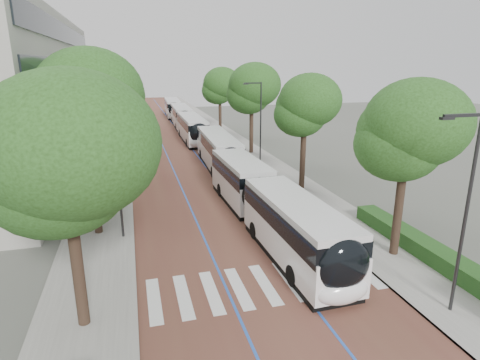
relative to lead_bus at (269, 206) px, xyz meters
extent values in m
plane|color=#51544C|center=(-2.35, -6.73, -1.63)|extent=(160.00, 160.00, 0.00)
cube|color=brown|center=(-2.35, 33.27, -1.62)|extent=(11.00, 140.00, 0.02)
cube|color=gray|center=(-9.85, 33.27, -1.57)|extent=(4.00, 140.00, 0.12)
cube|color=gray|center=(5.15, 33.27, -1.57)|extent=(4.00, 140.00, 0.12)
cube|color=gray|center=(-7.95, 33.27, -1.57)|extent=(0.20, 140.00, 0.14)
cube|color=gray|center=(3.25, 33.27, -1.57)|extent=(0.20, 140.00, 0.14)
cube|color=silver|center=(-7.15, -5.73, -1.60)|extent=(0.55, 3.60, 0.01)
cube|color=silver|center=(-5.90, -5.73, -1.60)|extent=(0.55, 3.60, 0.01)
cube|color=silver|center=(-4.65, -5.73, -1.60)|extent=(0.55, 3.60, 0.01)
cube|color=silver|center=(-3.40, -5.73, -1.60)|extent=(0.55, 3.60, 0.01)
cube|color=silver|center=(-2.15, -5.73, -1.60)|extent=(0.55, 3.60, 0.01)
cube|color=silver|center=(-0.90, -5.73, -1.60)|extent=(0.55, 3.60, 0.01)
cube|color=silver|center=(0.35, -5.73, -1.60)|extent=(0.55, 3.60, 0.01)
cube|color=silver|center=(1.60, -5.73, -1.60)|extent=(0.55, 3.60, 0.01)
cube|color=silver|center=(2.85, -5.73, -1.60)|extent=(0.55, 3.60, 0.01)
cube|color=blue|center=(-3.95, 33.27, -1.60)|extent=(0.12, 126.00, 0.01)
cube|color=blue|center=(-0.75, 33.27, -1.60)|extent=(0.12, 126.00, 0.01)
cube|color=black|center=(-12.80, 21.27, 1.37)|extent=(0.12, 38.00, 1.60)
cube|color=black|center=(-12.80, 21.27, 4.57)|extent=(0.12, 38.00, 1.60)
cube|color=black|center=(-12.80, 21.27, 7.77)|extent=(0.12, 38.00, 1.60)
cube|color=black|center=(-12.80, 21.27, 10.77)|extent=(0.12, 38.00, 1.60)
cube|color=#1A4919|center=(6.75, -6.73, -1.11)|extent=(1.20, 14.00, 0.80)
cylinder|color=#28282A|center=(4.45, -9.73, 2.49)|extent=(0.14, 0.14, 8.00)
cube|color=#28282A|center=(3.65, -9.73, 6.39)|extent=(1.70, 0.12, 0.12)
cube|color=#28282A|center=(2.95, -9.73, 6.31)|extent=(0.50, 0.20, 0.10)
cylinder|color=#28282A|center=(4.45, 15.27, 2.49)|extent=(0.14, 0.14, 8.00)
cube|color=#28282A|center=(3.65, 15.27, 6.39)|extent=(1.70, 0.12, 0.12)
cube|color=#28282A|center=(2.95, 15.27, 6.31)|extent=(0.50, 0.20, 0.10)
cylinder|color=#28282A|center=(-8.45, 1.27, 2.49)|extent=(0.14, 0.14, 8.00)
cylinder|color=black|center=(-9.85, -6.73, 0.68)|extent=(0.44, 0.44, 4.63)
ellipsoid|color=#1F4014|center=(-9.85, -6.73, 4.89)|extent=(6.06, 6.06, 5.15)
cylinder|color=black|center=(-9.85, 2.27, 1.08)|extent=(0.44, 0.44, 5.42)
ellipsoid|color=#1F4014|center=(-9.85, 2.27, 6.00)|extent=(5.71, 5.71, 4.86)
cylinder|color=black|center=(-9.85, 11.27, 0.79)|extent=(0.44, 0.44, 4.83)
ellipsoid|color=#1F4014|center=(-9.85, 11.27, 5.18)|extent=(6.49, 6.49, 5.52)
cylinder|color=black|center=(-9.85, 21.27, 0.98)|extent=(0.44, 0.44, 5.21)
ellipsoid|color=#1F4014|center=(-9.85, 21.27, 5.71)|extent=(5.68, 5.68, 4.83)
cylinder|color=black|center=(-9.85, 33.27, 0.74)|extent=(0.44, 0.44, 4.74)
ellipsoid|color=#1F4014|center=(-9.85, 33.27, 5.05)|extent=(5.47, 5.47, 4.65)
cylinder|color=black|center=(-9.85, 48.27, 0.82)|extent=(0.44, 0.44, 4.90)
ellipsoid|color=#1F4014|center=(-9.85, 48.27, 5.28)|extent=(6.00, 6.00, 5.10)
cylinder|color=black|center=(5.35, -4.73, 0.65)|extent=(0.44, 0.44, 4.56)
ellipsoid|color=#1F4014|center=(5.35, -4.73, 4.80)|extent=(5.04, 5.04, 4.28)
cylinder|color=black|center=(5.35, 7.27, 0.68)|extent=(0.44, 0.44, 4.61)
ellipsoid|color=#1F4014|center=(5.35, 7.27, 4.87)|extent=(4.78, 4.78, 4.06)
cylinder|color=black|center=(5.35, 21.27, 0.84)|extent=(0.44, 0.44, 4.93)
ellipsoid|color=#1F4014|center=(5.35, 21.27, 5.31)|extent=(5.66, 5.66, 4.81)
cylinder|color=black|center=(5.35, 37.27, 0.65)|extent=(0.44, 0.44, 4.56)
ellipsoid|color=#1F4014|center=(5.35, 37.27, 4.80)|extent=(5.44, 5.44, 4.62)
cylinder|color=black|center=(-0.04, 1.30, 0.15)|extent=(2.32, 0.96, 2.30)
cube|color=white|center=(0.10, -3.83, -0.37)|extent=(2.75, 9.42, 1.82)
cube|color=black|center=(0.10, -3.83, 0.77)|extent=(2.79, 9.24, 0.97)
cube|color=silver|center=(0.10, -3.83, 1.42)|extent=(2.70, 9.24, 0.31)
cube|color=black|center=(0.10, -3.83, -1.45)|extent=(2.69, 9.05, 0.35)
cube|color=white|center=(-0.15, 5.62, -0.37)|extent=(2.71, 7.81, 1.82)
cube|color=black|center=(-0.15, 5.62, 0.77)|extent=(2.75, 7.65, 0.97)
cube|color=silver|center=(-0.15, 5.62, 1.42)|extent=(2.66, 7.65, 0.31)
cube|color=black|center=(-0.15, 5.62, -1.45)|extent=(2.65, 7.49, 0.35)
ellipsoid|color=black|center=(0.23, -8.36, 0.38)|extent=(2.38, 1.16, 2.28)
ellipsoid|color=white|center=(0.23, -8.41, -0.76)|extent=(2.38, 1.06, 1.14)
cylinder|color=black|center=(-0.96, -6.14, -1.13)|extent=(0.33, 1.01, 1.00)
cylinder|color=black|center=(1.30, -6.08, -1.13)|extent=(0.33, 1.01, 1.00)
cylinder|color=black|center=(-1.33, 7.26, -1.13)|extent=(0.33, 1.01, 1.00)
cylinder|color=black|center=(0.93, 7.32, -1.13)|extent=(0.33, 1.01, 1.00)
cylinder|color=black|center=(-1.11, -0.78, -1.13)|extent=(0.33, 1.01, 1.00)
cylinder|color=black|center=(1.15, -0.72, -1.13)|extent=(0.33, 1.01, 1.00)
cube|color=white|center=(0.45, 16.17, -0.37)|extent=(2.92, 12.08, 1.82)
cube|color=black|center=(0.45, 16.17, 0.77)|extent=(2.95, 11.84, 0.97)
cube|color=silver|center=(0.45, 16.17, 1.42)|extent=(2.86, 11.84, 0.31)
cube|color=black|center=(0.45, 16.17, -1.45)|extent=(2.85, 11.60, 0.35)
ellipsoid|color=black|center=(0.25, 10.32, 0.38)|extent=(2.39, 1.18, 2.28)
ellipsoid|color=white|center=(0.25, 10.27, -0.76)|extent=(2.38, 1.08, 1.14)
cylinder|color=black|center=(-0.80, 12.61, -1.13)|extent=(0.33, 1.01, 1.00)
cylinder|color=black|center=(1.45, 12.53, -1.13)|extent=(0.33, 1.01, 1.00)
cylinder|color=black|center=(-0.55, 20.01, -1.13)|extent=(0.33, 1.01, 1.00)
cylinder|color=black|center=(1.71, 19.93, -1.13)|extent=(0.33, 1.01, 1.00)
cube|color=white|center=(0.08, 30.46, -0.37)|extent=(2.59, 12.02, 1.82)
cube|color=black|center=(0.08, 30.46, 0.77)|extent=(2.63, 11.78, 0.97)
cube|color=silver|center=(0.08, 30.46, 1.42)|extent=(2.54, 11.78, 0.31)
cube|color=black|center=(0.08, 30.46, -1.45)|extent=(2.54, 11.54, 0.35)
ellipsoid|color=black|center=(0.04, 24.61, 0.38)|extent=(2.36, 1.12, 2.28)
ellipsoid|color=white|center=(0.04, 24.56, -0.76)|extent=(2.36, 1.02, 1.14)
cylinder|color=black|center=(-1.07, 26.87, -1.13)|extent=(0.31, 1.00, 1.00)
cylinder|color=black|center=(1.19, 26.85, -1.13)|extent=(0.31, 1.00, 1.00)
cylinder|color=black|center=(-1.02, 34.27, -1.13)|extent=(0.31, 1.00, 1.00)
cylinder|color=black|center=(1.24, 34.25, -1.13)|extent=(0.31, 1.00, 1.00)
cube|color=white|center=(0.38, 43.76, -0.37)|extent=(2.85, 12.07, 1.82)
cube|color=black|center=(0.38, 43.76, 0.77)|extent=(2.88, 11.83, 0.97)
cube|color=silver|center=(0.38, 43.76, 1.42)|extent=(2.79, 11.83, 0.31)
cube|color=black|center=(0.38, 43.76, -1.45)|extent=(2.79, 11.59, 0.35)
ellipsoid|color=black|center=(0.20, 37.92, 0.38)|extent=(2.38, 1.17, 2.28)
ellipsoid|color=white|center=(0.20, 37.87, -0.76)|extent=(2.38, 1.07, 1.14)
cylinder|color=black|center=(-0.86, 40.20, -1.13)|extent=(0.33, 1.01, 1.00)
cylinder|color=black|center=(1.40, 40.13, -1.13)|extent=(0.33, 1.01, 1.00)
cylinder|color=black|center=(-0.64, 47.60, -1.13)|extent=(0.33, 1.01, 1.00)
cylinder|color=black|center=(1.62, 47.53, -1.13)|extent=(0.33, 1.01, 1.00)
cube|color=white|center=(0.41, 56.89, -0.37)|extent=(3.02, 12.10, 1.82)
cube|color=black|center=(0.41, 56.89, 0.77)|extent=(3.05, 11.86, 0.97)
cube|color=silver|center=(0.41, 56.89, 1.42)|extent=(2.96, 11.86, 0.31)
cube|color=black|center=(0.41, 56.89, -1.45)|extent=(2.95, 11.62, 0.35)
ellipsoid|color=black|center=(0.15, 51.04, 0.38)|extent=(2.40, 1.20, 2.28)
ellipsoid|color=white|center=(0.15, 50.99, -0.76)|extent=(2.39, 1.10, 1.14)
cylinder|color=black|center=(-0.88, 53.34, -1.13)|extent=(0.34, 1.01, 1.00)
cylinder|color=black|center=(1.38, 53.24, -1.13)|extent=(0.34, 1.01, 1.00)
cylinder|color=black|center=(-0.55, 60.73, -1.13)|extent=(0.34, 1.01, 1.00)
cylinder|color=black|center=(1.71, 60.64, -1.13)|extent=(0.34, 1.01, 1.00)
camera|label=1|loc=(-7.56, -21.17, 8.12)|focal=30.00mm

